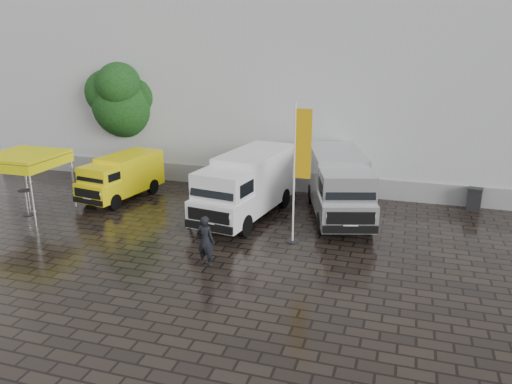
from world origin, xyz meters
TOP-DOWN VIEW (x-y plane):
  - ground at (0.00, 0.00)m, footprint 120.00×120.00m
  - exhibition_hall at (2.00, 16.00)m, footprint 44.00×16.00m
  - hall_plinth at (2.00, 7.95)m, footprint 44.00×0.15m
  - van_yellow at (-8.93, 4.15)m, footprint 2.48×4.85m
  - van_white at (-2.16, 3.43)m, footprint 3.11×6.76m
  - van_silver at (1.72, 4.70)m, footprint 3.95×6.88m
  - canopy_tent at (-11.78, 1.00)m, footprint 2.92×2.92m
  - flagpole at (0.66, 1.25)m, footprint 0.88×0.50m
  - tree at (-11.14, 8.59)m, footprint 3.76×3.89m
  - cocktail_table at (-11.71, 0.73)m, footprint 0.60×0.60m
  - wheelie_bin at (7.67, 7.48)m, footprint 0.75×0.75m
  - person_front at (-1.95, -1.74)m, footprint 0.74×0.55m
  - person_tent at (-3.76, 1.57)m, footprint 1.06×1.00m

SIDE VIEW (x-z plane):
  - ground at x=0.00m, z-range 0.00..0.00m
  - hall_plinth at x=2.00m, z-range 0.00..1.00m
  - wheelie_bin at x=7.67m, z-range 0.00..1.07m
  - cocktail_table at x=-11.71m, z-range 0.00..1.18m
  - person_tent at x=-3.76m, z-range 0.00..1.73m
  - person_front at x=-1.95m, z-range 0.00..1.83m
  - van_yellow at x=-8.93m, z-range 0.00..2.14m
  - van_white at x=-2.16m, z-range 0.00..2.82m
  - van_silver at x=1.72m, z-range 0.00..2.83m
  - canopy_tent at x=-11.78m, z-range 1.20..3.98m
  - flagpole at x=0.66m, z-range 0.35..5.80m
  - tree at x=-11.14m, z-range 0.96..7.70m
  - exhibition_hall at x=2.00m, z-range 0.00..12.00m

